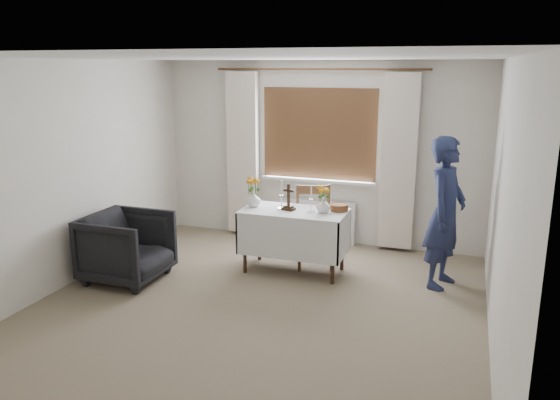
# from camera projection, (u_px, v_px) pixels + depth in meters

# --- Properties ---
(ground) EXTENTS (5.00, 5.00, 0.00)m
(ground) POSITION_uv_depth(u_px,v_px,m) (253.00, 312.00, 5.53)
(ground) COLOR gray
(ground) RESTS_ON ground
(altar_table) EXTENTS (1.24, 0.64, 0.76)m
(altar_table) POSITION_uv_depth(u_px,v_px,m) (294.00, 241.00, 6.54)
(altar_table) COLOR white
(altar_table) RESTS_ON ground
(wooden_chair) EXTENTS (0.59, 0.59, 0.99)m
(wooden_chair) POSITION_uv_depth(u_px,v_px,m) (314.00, 227.00, 6.70)
(wooden_chair) COLOR brown
(wooden_chair) RESTS_ON ground
(armchair) EXTENTS (0.88, 0.85, 0.79)m
(armchair) POSITION_uv_depth(u_px,v_px,m) (127.00, 247.00, 6.27)
(armchair) COLOR black
(armchair) RESTS_ON ground
(person) EXTENTS (0.57, 0.71, 1.70)m
(person) POSITION_uv_depth(u_px,v_px,m) (445.00, 213.00, 6.01)
(person) COLOR #22254F
(person) RESTS_ON ground
(radiator) EXTENTS (1.10, 0.10, 0.60)m
(radiator) POSITION_uv_depth(u_px,v_px,m) (316.00, 221.00, 7.67)
(radiator) COLOR silver
(radiator) RESTS_ON ground
(wooden_cross) EXTENTS (0.17, 0.14, 0.32)m
(wooden_cross) POSITION_uv_depth(u_px,v_px,m) (289.00, 197.00, 6.43)
(wooden_cross) COLOR black
(wooden_cross) RESTS_ON altar_table
(candlestick_left) EXTENTS (0.11, 0.11, 0.34)m
(candlestick_left) POSITION_uv_depth(u_px,v_px,m) (281.00, 195.00, 6.48)
(candlestick_left) COLOR white
(candlestick_left) RESTS_ON altar_table
(candlestick_right) EXTENTS (0.12, 0.12, 0.33)m
(candlestick_right) POSITION_uv_depth(u_px,v_px,m) (311.00, 199.00, 6.33)
(candlestick_right) COLOR white
(candlestick_right) RESTS_ON altar_table
(flower_vase_left) EXTENTS (0.21, 0.21, 0.18)m
(flower_vase_left) POSITION_uv_depth(u_px,v_px,m) (254.00, 199.00, 6.60)
(flower_vase_left) COLOR silver
(flower_vase_left) RESTS_ON altar_table
(flower_vase_right) EXTENTS (0.19, 0.19, 0.17)m
(flower_vase_right) POSITION_uv_depth(u_px,v_px,m) (323.00, 206.00, 6.32)
(flower_vase_right) COLOR silver
(flower_vase_right) RESTS_ON altar_table
(wicker_basket) EXTENTS (0.24, 0.24, 0.08)m
(wicker_basket) POSITION_uv_depth(u_px,v_px,m) (339.00, 207.00, 6.42)
(wicker_basket) COLOR brown
(wicker_basket) RESTS_ON altar_table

